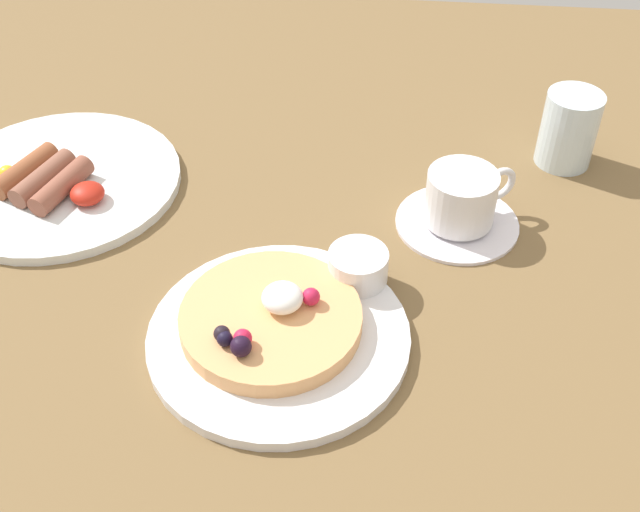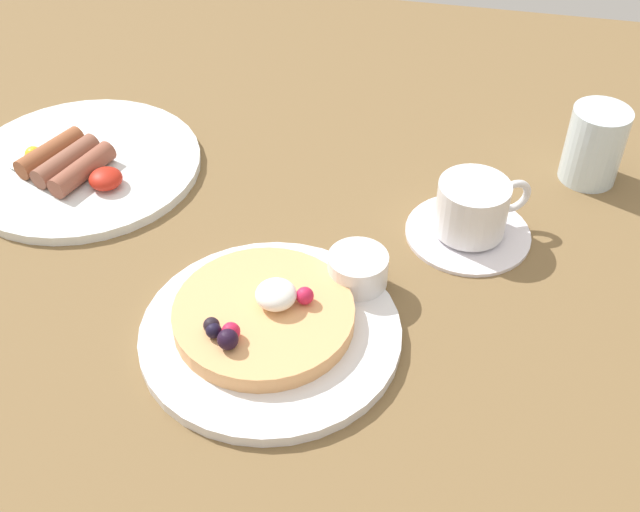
{
  "view_description": "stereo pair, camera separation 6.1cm",
  "coord_description": "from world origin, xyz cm",
  "px_view_note": "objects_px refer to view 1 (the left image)",
  "views": [
    {
      "loc": [
        9.45,
        -53.09,
        55.07
      ],
      "look_at": [
        3.81,
        2.85,
        4.0
      ],
      "focal_mm": 44.84,
      "sensor_mm": 36.0,
      "label": 1
    },
    {
      "loc": [
        15.48,
        -52.15,
        55.07
      ],
      "look_at": [
        3.81,
        2.85,
        4.0
      ],
      "focal_mm": 44.84,
      "sensor_mm": 36.0,
      "label": 2
    }
  ],
  "objects_px": {
    "water_glass": "(569,129)",
    "pancake_plate": "(279,337)",
    "coffee_cup": "(462,196)",
    "coffee_saucer": "(457,222)",
    "breakfast_plate": "(60,181)",
    "syrup_ramekin": "(358,266)"
  },
  "relations": [
    {
      "from": "coffee_saucer",
      "to": "water_glass",
      "type": "height_order",
      "value": "water_glass"
    },
    {
      "from": "breakfast_plate",
      "to": "coffee_cup",
      "type": "height_order",
      "value": "coffee_cup"
    },
    {
      "from": "coffee_saucer",
      "to": "water_glass",
      "type": "distance_m",
      "value": 0.19
    },
    {
      "from": "breakfast_plate",
      "to": "coffee_cup",
      "type": "distance_m",
      "value": 0.45
    },
    {
      "from": "coffee_saucer",
      "to": "pancake_plate",
      "type": "bearing_deg",
      "value": -132.21
    },
    {
      "from": "syrup_ramekin",
      "to": "coffee_saucer",
      "type": "relative_size",
      "value": 0.44
    },
    {
      "from": "water_glass",
      "to": "pancake_plate",
      "type": "bearing_deg",
      "value": -132.9
    },
    {
      "from": "coffee_cup",
      "to": "water_glass",
      "type": "relative_size",
      "value": 1.1
    },
    {
      "from": "syrup_ramekin",
      "to": "coffee_cup",
      "type": "distance_m",
      "value": 0.15
    },
    {
      "from": "pancake_plate",
      "to": "coffee_cup",
      "type": "xyz_separation_m",
      "value": [
        0.17,
        0.18,
        0.03
      ]
    },
    {
      "from": "syrup_ramekin",
      "to": "breakfast_plate",
      "type": "bearing_deg",
      "value": 159.34
    },
    {
      "from": "pancake_plate",
      "to": "syrup_ramekin",
      "type": "xyz_separation_m",
      "value": [
        0.07,
        0.08,
        0.02
      ]
    },
    {
      "from": "syrup_ramekin",
      "to": "water_glass",
      "type": "relative_size",
      "value": 0.66
    },
    {
      "from": "coffee_saucer",
      "to": "syrup_ramekin",
      "type": "bearing_deg",
      "value": -133.48
    },
    {
      "from": "pancake_plate",
      "to": "coffee_cup",
      "type": "relative_size",
      "value": 2.48
    },
    {
      "from": "breakfast_plate",
      "to": "syrup_ramekin",
      "type": "bearing_deg",
      "value": -20.66
    },
    {
      "from": "breakfast_plate",
      "to": "coffee_saucer",
      "type": "distance_m",
      "value": 0.45
    },
    {
      "from": "breakfast_plate",
      "to": "water_glass",
      "type": "height_order",
      "value": "water_glass"
    },
    {
      "from": "water_glass",
      "to": "syrup_ramekin",
      "type": "bearing_deg",
      "value": -133.68
    },
    {
      "from": "pancake_plate",
      "to": "syrup_ramekin",
      "type": "bearing_deg",
      "value": 49.59
    },
    {
      "from": "pancake_plate",
      "to": "water_glass",
      "type": "bearing_deg",
      "value": 47.1
    },
    {
      "from": "pancake_plate",
      "to": "coffee_cup",
      "type": "distance_m",
      "value": 0.25
    }
  ]
}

